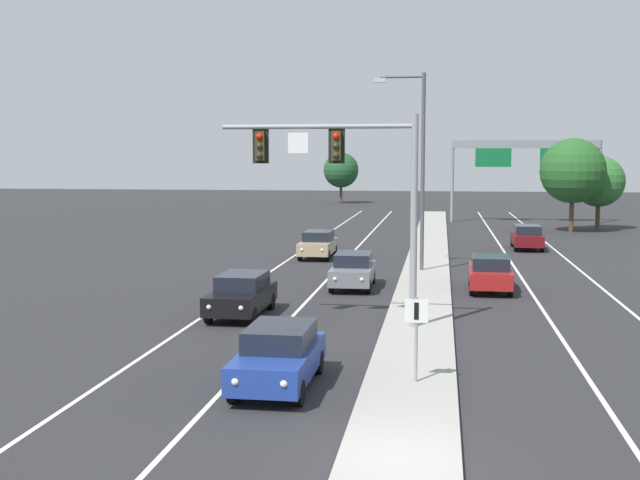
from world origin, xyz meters
TOP-DOWN VIEW (x-y plane):
  - ground_plane at (0.00, 0.00)m, footprint 260.00×260.00m
  - median_island at (0.00, 18.00)m, footprint 2.40×110.00m
  - lane_stripe_oncoming_center at (-4.70, 25.00)m, footprint 0.14×100.00m
  - lane_stripe_receding_center at (4.70, 25.00)m, footprint 0.14×100.00m
  - edge_stripe_left at (-8.00, 25.00)m, footprint 0.14×100.00m
  - edge_stripe_right at (8.00, 25.00)m, footprint 0.14×100.00m
  - overhead_signal_mast at (-2.30, 12.44)m, footprint 6.72×0.44m
  - median_sign_post at (0.15, 5.49)m, footprint 0.60×0.10m
  - street_lamp_median at (-0.45, 26.71)m, footprint 2.58×0.28m
  - car_oncoming_blue at (-3.35, 5.04)m, footprint 1.84×4.48m
  - car_oncoming_black at (-6.61, 14.15)m, footprint 1.88×4.49m
  - car_oncoming_grey at (-3.19, 21.35)m, footprint 1.89×4.50m
  - car_oncoming_tan at (-6.43, 32.12)m, footprint 1.84×4.48m
  - car_receding_red at (2.92, 21.40)m, footprint 1.90×4.50m
  - car_receding_darkred at (6.24, 38.52)m, footprint 1.88×4.49m
  - highway_sign_gantry at (8.20, 60.78)m, footprint 13.28×0.42m
  - tree_far_left_c at (-12.14, 89.62)m, footprint 4.54×4.54m
  - tree_far_right_a at (10.95, 51.51)m, footprint 5.14×5.14m
  - tree_far_right_c at (13.47, 54.34)m, footprint 4.18×4.18m

SIDE VIEW (x-z plane):
  - ground_plane at x=0.00m, z-range 0.00..0.00m
  - lane_stripe_oncoming_center at x=-4.70m, z-range 0.00..0.01m
  - lane_stripe_receding_center at x=4.70m, z-range 0.00..0.01m
  - edge_stripe_left at x=-8.00m, z-range 0.00..0.01m
  - edge_stripe_right at x=8.00m, z-range 0.00..0.01m
  - median_island at x=0.00m, z-range 0.00..0.15m
  - car_oncoming_blue at x=-3.35m, z-range 0.03..1.61m
  - car_oncoming_black at x=-6.61m, z-range 0.03..1.61m
  - car_oncoming_grey at x=-3.19m, z-range 0.03..1.61m
  - car_oncoming_tan at x=-6.43m, z-range 0.03..1.61m
  - car_receding_red at x=2.92m, z-range 0.03..1.61m
  - car_receding_darkred at x=6.24m, z-range 0.03..1.61m
  - median_sign_post at x=0.15m, z-range 0.49..2.69m
  - tree_far_right_c at x=13.47m, z-range 0.92..6.98m
  - tree_far_left_c at x=-12.14m, z-range 1.00..7.57m
  - tree_far_right_a at x=10.95m, z-range 1.14..8.57m
  - overhead_signal_mast at x=-2.30m, z-range 1.71..8.91m
  - street_lamp_median at x=-0.45m, z-range 0.79..10.79m
  - highway_sign_gantry at x=8.20m, z-range 2.41..9.91m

